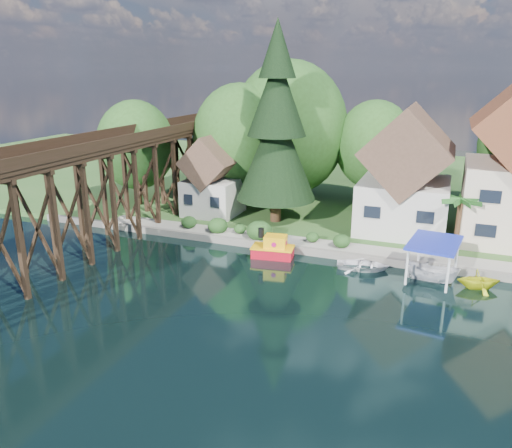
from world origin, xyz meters
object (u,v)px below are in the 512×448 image
object	(u,v)px
boat_white_a	(363,264)
boat_canopy	(432,265)
boat_yellow	(479,278)
trestle_bridge	(110,181)
shed	(213,181)
conifer	(277,129)
palm_tree	(461,202)
tugboat	(273,249)
house_left	(405,179)

from	to	relation	value
boat_white_a	boat_canopy	bearing A→B (deg)	-106.99
boat_yellow	trestle_bridge	bearing A→B (deg)	75.03
shed	boat_white_a	distance (m)	18.38
boat_yellow	conifer	bearing A→B (deg)	47.81
palm_tree	boat_canopy	xyz separation A→B (m)	(-1.51, -5.99, -3.18)
trestle_bridge	boat_white_a	size ratio (longest dim) A/B	11.45
palm_tree	boat_canopy	distance (m)	6.95
tugboat	boat_white_a	xyz separation A→B (m)	(7.10, 0.08, -0.32)
house_left	tugboat	size ratio (longest dim) A/B	3.13
boat_white_a	house_left	bearing A→B (deg)	-20.72
palm_tree	boat_canopy	world-z (taller)	palm_tree
boat_white_a	shed	bearing A→B (deg)	53.98
conifer	shed	bearing A→B (deg)	179.21
house_left	conifer	size ratio (longest dim) A/B	0.61
shed	conifer	bearing A→B (deg)	-0.79
palm_tree	tugboat	world-z (taller)	palm_tree
boat_canopy	boat_yellow	world-z (taller)	boat_canopy
house_left	boat_yellow	xyz separation A→B (m)	(6.14, -10.00, -4.39)
trestle_bridge	boat_canopy	size ratio (longest dim) A/B	8.76
conifer	boat_canopy	distance (m)	18.51
conifer	boat_yellow	distance (m)	21.22
tugboat	boat_canopy	world-z (taller)	boat_canopy
house_left	tugboat	world-z (taller)	house_left
trestle_bridge	boat_white_a	distance (m)	21.85
trestle_bridge	shed	xyz separation A→B (m)	(5.00, 9.33, -1.52)
tugboat	boat_yellow	distance (m)	15.01
house_left	boat_canopy	size ratio (longest dim) A/B	2.19
trestle_bridge	boat_canopy	bearing A→B (deg)	1.86
trestle_bridge	palm_tree	size ratio (longest dim) A/B	9.71
boat_canopy	boat_yellow	bearing A→B (deg)	-0.33
house_left	palm_tree	world-z (taller)	house_left
boat_canopy	shed	bearing A→B (deg)	158.08
trestle_bridge	shed	bearing A→B (deg)	61.81
boat_white_a	boat_yellow	world-z (taller)	boat_yellow
shed	boat_canopy	world-z (taller)	shed
tugboat	boat_canopy	distance (m)	11.96
conifer	boat_canopy	world-z (taller)	conifer
boat_canopy	trestle_bridge	bearing A→B (deg)	-178.14
conifer	palm_tree	bearing A→B (deg)	-8.55
conifer	palm_tree	world-z (taller)	conifer
shed	conifer	size ratio (longest dim) A/B	0.43
trestle_bridge	shed	distance (m)	10.69
shed	boat_canopy	size ratio (longest dim) A/B	1.56
palm_tree	boat_yellow	bearing A→B (deg)	-75.43
trestle_bridge	palm_tree	xyz separation A→B (m)	(27.58, 6.83, -0.88)
house_left	conifer	world-z (taller)	conifer
shed	boat_white_a	world-z (taller)	shed
conifer	tugboat	bearing A→B (deg)	-72.06
tugboat	palm_tree	bearing A→B (deg)	22.19
house_left	boat_yellow	distance (m)	12.53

